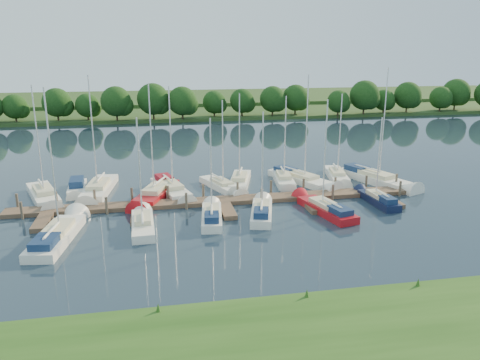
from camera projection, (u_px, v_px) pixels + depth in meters
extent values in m
plane|color=#1A2835|center=(237.00, 233.00, 38.00)|extent=(260.00, 260.00, 0.00)
cube|color=#204814|center=(296.00, 352.00, 22.80)|extent=(90.00, 10.00, 0.50)
cube|color=#4A3629|center=(223.00, 201.00, 45.51)|extent=(40.00, 2.00, 0.40)
cube|color=#4A3629|center=(42.00, 222.00, 39.83)|extent=(1.20, 4.00, 0.40)
cube|color=#4A3629|center=(138.00, 216.00, 41.25)|extent=(1.20, 4.00, 0.40)
cube|color=#4A3629|center=(227.00, 211.00, 42.67)|extent=(1.20, 4.00, 0.40)
cube|color=#4A3629|center=(311.00, 206.00, 44.09)|extent=(1.20, 4.00, 0.40)
cube|color=#4A3629|center=(389.00, 201.00, 45.51)|extent=(1.20, 4.00, 0.40)
cylinder|color=#473D33|center=(18.00, 204.00, 43.25)|extent=(0.24, 0.24, 2.00)
cylinder|color=#473D33|center=(57.00, 202.00, 43.87)|extent=(0.24, 0.24, 2.00)
cylinder|color=#473D33|center=(95.00, 200.00, 44.48)|extent=(0.24, 0.24, 2.00)
cylinder|color=#473D33|center=(132.00, 198.00, 45.10)|extent=(0.24, 0.24, 2.00)
cylinder|color=#473D33|center=(168.00, 196.00, 45.71)|extent=(0.24, 0.24, 2.00)
cylinder|color=#473D33|center=(203.00, 194.00, 46.32)|extent=(0.24, 0.24, 2.00)
cylinder|color=#473D33|center=(238.00, 192.00, 46.94)|extent=(0.24, 0.24, 2.00)
cylinder|color=#473D33|center=(271.00, 190.00, 47.55)|extent=(0.24, 0.24, 2.00)
cylinder|color=#473D33|center=(303.00, 188.00, 48.16)|extent=(0.24, 0.24, 2.00)
cylinder|color=#473D33|center=(335.00, 186.00, 48.78)|extent=(0.24, 0.24, 2.00)
cylinder|color=#473D33|center=(366.00, 185.00, 49.39)|extent=(0.24, 0.24, 2.00)
cylinder|color=#473D33|center=(396.00, 183.00, 50.00)|extent=(0.24, 0.24, 2.00)
cylinder|color=#473D33|center=(22.00, 213.00, 40.97)|extent=(0.24, 0.24, 2.00)
cylinder|color=#473D33|center=(107.00, 208.00, 42.25)|extent=(0.24, 0.24, 2.00)
cylinder|color=#473D33|center=(186.00, 203.00, 43.53)|extent=(0.24, 0.24, 2.00)
cylinder|color=#473D33|center=(262.00, 199.00, 44.81)|extent=(0.24, 0.24, 2.00)
cylinder|color=#473D33|center=(333.00, 194.00, 46.09)|extent=(0.24, 0.24, 2.00)
cylinder|color=#473D33|center=(400.00, 191.00, 47.37)|extent=(0.24, 0.24, 2.00)
cube|color=#26461A|center=(180.00, 111.00, 108.84)|extent=(180.00, 30.00, 0.60)
cube|color=#334D22|center=(174.00, 99.00, 132.38)|extent=(220.00, 40.00, 1.40)
cylinder|color=#38281C|center=(17.00, 120.00, 90.08)|extent=(0.36, 0.36, 2.18)
sphere|color=#12350E|center=(15.00, 106.00, 89.35)|extent=(5.08, 5.08, 5.08)
sphere|color=#12350E|center=(22.00, 110.00, 89.93)|extent=(3.63, 3.63, 3.63)
cylinder|color=#38281C|center=(54.00, 117.00, 92.91)|extent=(0.36, 0.36, 2.59)
sphere|color=#12350E|center=(53.00, 101.00, 92.05)|extent=(6.05, 6.05, 6.05)
sphere|color=#12350E|center=(60.00, 105.00, 92.70)|extent=(4.32, 4.32, 4.32)
cylinder|color=#38281C|center=(88.00, 118.00, 93.64)|extent=(0.36, 0.36, 2.11)
sphere|color=#12350E|center=(87.00, 105.00, 92.94)|extent=(4.92, 4.92, 4.92)
sphere|color=#12350E|center=(93.00, 108.00, 93.51)|extent=(3.52, 3.52, 3.52)
cylinder|color=#38281C|center=(124.00, 117.00, 92.52)|extent=(0.36, 0.36, 2.69)
sphere|color=#12350E|center=(123.00, 100.00, 91.62)|extent=(6.28, 6.28, 6.28)
sphere|color=#12350E|center=(130.00, 105.00, 92.29)|extent=(4.49, 4.49, 4.49)
cylinder|color=#38281C|center=(155.00, 116.00, 95.25)|extent=(0.36, 0.36, 2.46)
sphere|color=#12350E|center=(155.00, 101.00, 94.44)|extent=(5.73, 5.73, 5.73)
sphere|color=#12350E|center=(161.00, 105.00, 95.07)|extent=(4.10, 4.10, 4.10)
cylinder|color=#38281C|center=(187.00, 117.00, 94.73)|extent=(0.36, 0.36, 2.24)
sphere|color=#12350E|center=(187.00, 103.00, 93.99)|extent=(5.22, 5.22, 5.22)
sphere|color=#12350E|center=(192.00, 107.00, 94.58)|extent=(3.73, 3.73, 3.73)
cylinder|color=#38281C|center=(211.00, 114.00, 97.78)|extent=(0.36, 0.36, 2.55)
sphere|color=#12350E|center=(211.00, 99.00, 96.93)|extent=(5.95, 5.95, 5.95)
sphere|color=#12350E|center=(217.00, 103.00, 97.58)|extent=(4.25, 4.25, 4.25)
cylinder|color=#38281C|center=(241.00, 113.00, 99.67)|extent=(0.36, 0.36, 2.33)
sphere|color=#12350E|center=(241.00, 100.00, 98.89)|extent=(5.44, 5.44, 5.44)
sphere|color=#12350E|center=(246.00, 103.00, 99.50)|extent=(3.88, 3.88, 3.88)
cylinder|color=#38281C|center=(269.00, 112.00, 99.70)|extent=(0.36, 0.36, 2.52)
sphere|color=#12350E|center=(269.00, 98.00, 98.86)|extent=(5.89, 5.89, 5.89)
sphere|color=#12350E|center=(274.00, 102.00, 99.51)|extent=(4.21, 4.21, 4.21)
cylinder|color=#38281C|center=(308.00, 113.00, 99.44)|extent=(0.36, 0.36, 2.33)
sphere|color=#12350E|center=(309.00, 100.00, 98.67)|extent=(5.43, 5.43, 5.43)
sphere|color=#12350E|center=(314.00, 103.00, 99.28)|extent=(3.88, 3.88, 3.88)
cylinder|color=#38281C|center=(334.00, 112.00, 101.03)|extent=(0.36, 0.36, 2.40)
sphere|color=#12350E|center=(335.00, 98.00, 100.23)|extent=(5.60, 5.60, 5.60)
sphere|color=#12350E|center=(339.00, 102.00, 100.85)|extent=(4.00, 4.00, 4.00)
cylinder|color=#38281C|center=(359.00, 112.00, 102.88)|extent=(0.36, 0.36, 2.02)
sphere|color=#12350E|center=(359.00, 100.00, 102.21)|extent=(4.70, 4.70, 4.70)
sphere|color=#12350E|center=(363.00, 103.00, 102.76)|extent=(3.36, 3.36, 3.36)
cylinder|color=#38281C|center=(387.00, 109.00, 104.24)|extent=(0.36, 0.36, 2.85)
sphere|color=#12350E|center=(389.00, 93.00, 103.29)|extent=(6.64, 6.64, 6.64)
sphere|color=#12350E|center=(394.00, 97.00, 103.99)|extent=(4.75, 4.75, 4.75)
cylinder|color=#38281C|center=(409.00, 110.00, 103.49)|extent=(0.36, 0.36, 2.75)
sphere|color=#12350E|center=(411.00, 94.00, 102.57)|extent=(6.41, 6.41, 6.41)
sphere|color=#12350E|center=(416.00, 98.00, 103.26)|extent=(4.58, 4.58, 4.58)
cylinder|color=#38281C|center=(429.00, 108.00, 107.58)|extent=(0.36, 0.36, 2.38)
sphere|color=#12350E|center=(430.00, 95.00, 106.79)|extent=(5.55, 5.55, 5.55)
sphere|color=#12350E|center=(434.00, 99.00, 107.41)|extent=(3.96, 3.96, 3.96)
cylinder|color=#38281C|center=(466.00, 110.00, 105.78)|extent=(0.36, 0.36, 2.06)
sphere|color=#12350E|center=(467.00, 99.00, 105.09)|extent=(4.81, 4.81, 4.81)
sphere|color=#12350E|center=(470.00, 102.00, 105.65)|extent=(3.43, 3.43, 3.43)
cube|color=white|center=(43.00, 197.00, 46.91)|extent=(4.74, 8.04, 1.20)
cone|color=white|center=(50.00, 207.00, 43.71)|extent=(1.96, 2.93, 1.09)
cube|color=beige|center=(43.00, 190.00, 46.38)|extent=(2.74, 3.84, 0.54)
cylinder|color=silver|center=(38.00, 140.00, 44.68)|extent=(0.12, 0.12, 10.48)
cylinder|color=silver|center=(41.00, 183.00, 47.23)|extent=(1.31, 3.31, 0.10)
cylinder|color=white|center=(41.00, 183.00, 47.23)|extent=(1.27, 2.98, 0.20)
cube|color=white|center=(77.00, 189.00, 49.28)|extent=(2.08, 5.27, 0.95)
cone|color=white|center=(76.00, 197.00, 46.89)|extent=(0.96, 1.61, 0.85)
cube|color=#162B4E|center=(77.00, 183.00, 49.08)|extent=(1.57, 2.93, 0.85)
cube|color=white|center=(100.00, 190.00, 49.11)|extent=(3.33, 8.58, 1.17)
cone|color=white|center=(90.00, 203.00, 45.10)|extent=(1.51, 3.05, 1.17)
cube|color=beige|center=(98.00, 184.00, 48.50)|extent=(2.20, 3.95, 0.53)
cylinder|color=silver|center=(93.00, 133.00, 46.61)|extent=(0.12, 0.12, 11.28)
cylinder|color=silver|center=(101.00, 177.00, 49.59)|extent=(0.55, 3.75, 0.10)
cylinder|color=white|center=(101.00, 177.00, 49.59)|extent=(0.60, 3.34, 0.20)
cube|color=#AE1017|center=(157.00, 195.00, 47.33)|extent=(4.92, 8.11, 1.24)
cone|color=#AE1017|center=(142.00, 208.00, 43.62)|extent=(2.03, 2.96, 1.10)
cube|color=beige|center=(155.00, 189.00, 46.74)|extent=(2.83, 3.89, 0.56)
cylinder|color=silver|center=(151.00, 139.00, 44.98)|extent=(0.12, 0.12, 10.60)
cylinder|color=silver|center=(159.00, 181.00, 47.73)|extent=(1.38, 3.33, 0.10)
cylinder|color=white|center=(159.00, 181.00, 47.73)|extent=(1.33, 3.00, 0.20)
cube|color=white|center=(171.00, 191.00, 48.74)|extent=(4.10, 7.86, 1.18)
cone|color=white|center=(183.00, 201.00, 45.48)|extent=(1.74, 2.84, 1.06)
cube|color=beige|center=(171.00, 185.00, 48.21)|extent=(2.46, 3.71, 0.54)
cube|color=maroon|center=(164.00, 178.00, 50.33)|extent=(2.04, 2.59, 0.59)
cylinder|color=silver|center=(171.00, 138.00, 46.53)|extent=(0.12, 0.12, 10.22)
cylinder|color=silver|center=(168.00, 178.00, 49.07)|extent=(1.02, 3.31, 0.10)
cylinder|color=white|center=(168.00, 178.00, 49.07)|extent=(1.01, 2.97, 0.20)
cube|color=white|center=(220.00, 186.00, 50.32)|extent=(3.98, 6.77, 0.98)
cone|color=white|center=(236.00, 194.00, 47.62)|extent=(1.65, 2.47, 0.92)
cube|color=beige|center=(222.00, 182.00, 49.89)|extent=(2.31, 3.24, 0.44)
cylinder|color=silver|center=(223.00, 143.00, 48.45)|extent=(0.12, 0.12, 8.83)
cylinder|color=silver|center=(217.00, 177.00, 50.60)|extent=(1.11, 2.80, 0.10)
cylinder|color=white|center=(217.00, 177.00, 50.60)|extent=(1.09, 2.53, 0.20)
cube|color=white|center=(240.00, 183.00, 51.72)|extent=(3.72, 7.10, 1.20)
cone|color=white|center=(237.00, 192.00, 48.45)|extent=(1.58, 2.56, 0.96)
cube|color=beige|center=(240.00, 177.00, 51.18)|extent=(2.23, 3.35, 0.55)
cylinder|color=silver|center=(239.00, 137.00, 49.64)|extent=(0.12, 0.12, 9.23)
cylinder|color=silver|center=(241.00, 171.00, 52.05)|extent=(0.94, 2.99, 0.10)
cylinder|color=white|center=(241.00, 171.00, 52.05)|extent=(0.94, 2.68, 0.20)
cube|color=white|center=(283.00, 181.00, 52.49)|extent=(2.71, 6.82, 1.14)
cone|color=white|center=(288.00, 189.00, 49.30)|extent=(1.22, 2.42, 0.93)
cube|color=beige|center=(284.00, 175.00, 51.97)|extent=(1.77, 3.14, 0.52)
cylinder|color=silver|center=(285.00, 138.00, 50.48)|extent=(0.12, 0.12, 8.95)
cylinder|color=silver|center=(283.00, 169.00, 52.81)|extent=(0.49, 2.97, 0.10)
cylinder|color=white|center=(283.00, 169.00, 52.81)|extent=(0.55, 2.65, 0.20)
cube|color=white|center=(299.00, 180.00, 52.73)|extent=(5.73, 8.46, 1.05)
cone|color=white|center=(326.00, 189.00, 49.53)|extent=(2.32, 3.12, 1.16)
cube|color=beige|center=(302.00, 175.00, 52.23)|extent=(3.20, 4.12, 0.48)
cube|color=#162B4E|center=(286.00, 170.00, 54.31)|extent=(2.55, 2.95, 0.53)
cylinder|color=silver|center=(307.00, 127.00, 50.42)|extent=(0.12, 0.12, 11.19)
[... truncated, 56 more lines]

